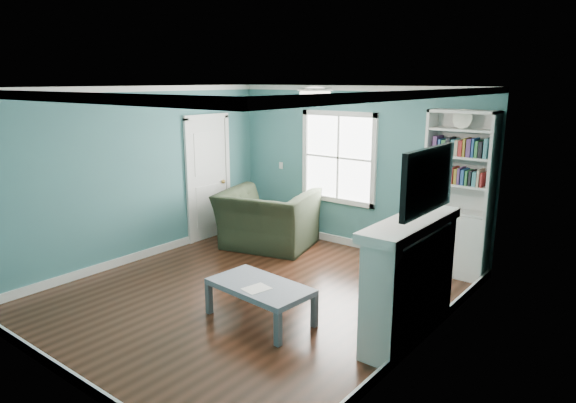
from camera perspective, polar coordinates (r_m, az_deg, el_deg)
The scene contains 13 objects.
floor at distance 6.72m, azimuth -4.13°, elevation -10.21°, with size 5.00×5.00×0.00m, color black.
room_walls at distance 6.26m, azimuth -4.38°, elevation 3.17°, with size 5.00×5.00×5.00m.
trim at distance 6.33m, azimuth -4.32°, elevation 0.09°, with size 4.50×5.00×2.60m.
window at distance 8.42m, azimuth 5.61°, elevation 4.87°, with size 1.40×0.06×1.50m.
bookshelf at distance 7.46m, azimuth 18.24°, elevation -0.98°, with size 0.90×0.35×2.31m.
fireplace at distance 5.57m, azimuth 13.46°, elevation -8.61°, with size 0.44×1.58×1.30m.
tv at distance 5.22m, azimuth 15.31°, elevation 2.28°, with size 0.06×1.10×0.65m, color black.
door at distance 8.87m, azimuth -8.84°, elevation 2.74°, with size 0.12×0.98×2.17m.
ceiling_fixture at distance 5.68m, azimuth 3.02°, elevation 11.96°, with size 0.38×0.38×0.15m.
light_switch at distance 9.15m, azimuth -0.78°, elevation 4.03°, with size 0.08×0.01×0.12m, color white.
recliner at distance 8.33m, azimuth -2.31°, elevation -0.94°, with size 1.44×0.93×1.26m, color black.
coffee_table at distance 5.91m, azimuth -3.13°, elevation -9.66°, with size 1.24×0.75×0.43m.
paper_sheet at distance 5.77m, azimuth -3.52°, elevation -9.63°, with size 0.22×0.28×0.00m, color white.
Camera 1 is at (4.17, -4.54, 2.69)m, focal length 32.00 mm.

